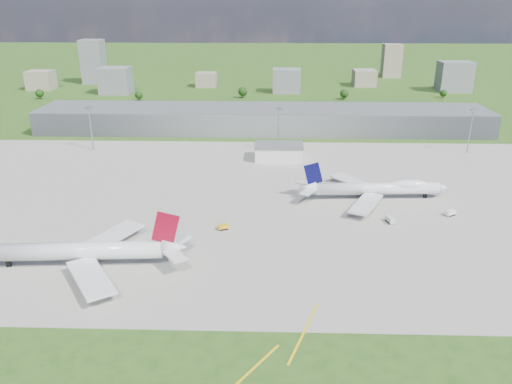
{
  "coord_description": "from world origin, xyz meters",
  "views": [
    {
      "loc": [
        5.27,
        -167.43,
        85.12
      ],
      "look_at": [
        -0.49,
        26.32,
        9.0
      ],
      "focal_mm": 35.0,
      "sensor_mm": 36.0,
      "label": 1
    }
  ],
  "objects_px": {
    "tug_yellow": "(223,227)",
    "airliner_red_twin": "(84,252)",
    "airliner_blue_quad": "(377,189)",
    "van_white_far": "(450,213)",
    "van_white_near": "(390,220)"
  },
  "relations": [
    {
      "from": "tug_yellow",
      "to": "airliner_red_twin",
      "type": "bearing_deg",
      "value": -167.91
    },
    {
      "from": "airliner_blue_quad",
      "to": "van_white_far",
      "type": "height_order",
      "value": "airliner_blue_quad"
    },
    {
      "from": "tug_yellow",
      "to": "van_white_near",
      "type": "bearing_deg",
      "value": -14.36
    },
    {
      "from": "airliner_red_twin",
      "to": "van_white_far",
      "type": "distance_m",
      "value": 144.82
    },
    {
      "from": "tug_yellow",
      "to": "van_white_far",
      "type": "bearing_deg",
      "value": -11.71
    },
    {
      "from": "airliner_red_twin",
      "to": "van_white_near",
      "type": "relative_size",
      "value": 14.09
    },
    {
      "from": "airliner_blue_quad",
      "to": "van_white_far",
      "type": "bearing_deg",
      "value": -36.74
    },
    {
      "from": "airliner_red_twin",
      "to": "airliner_blue_quad",
      "type": "bearing_deg",
      "value": -154.07
    },
    {
      "from": "tug_yellow",
      "to": "van_white_near",
      "type": "distance_m",
      "value": 67.19
    },
    {
      "from": "van_white_near",
      "to": "tug_yellow",
      "type": "bearing_deg",
      "value": 82.8
    },
    {
      "from": "airliner_red_twin",
      "to": "airliner_blue_quad",
      "type": "xyz_separation_m",
      "value": [
        110.29,
        63.27,
        -0.34
      ]
    },
    {
      "from": "van_white_near",
      "to": "van_white_far",
      "type": "xyz_separation_m",
      "value": [
        26.68,
        7.73,
        -0.02
      ]
    },
    {
      "from": "airliner_red_twin",
      "to": "tug_yellow",
      "type": "relative_size",
      "value": 15.68
    },
    {
      "from": "airliner_red_twin",
      "to": "tug_yellow",
      "type": "height_order",
      "value": "airliner_red_twin"
    },
    {
      "from": "airliner_blue_quad",
      "to": "van_white_near",
      "type": "distance_m",
      "value": 26.04
    }
  ]
}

